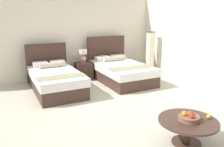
# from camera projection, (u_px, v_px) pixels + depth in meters

# --- Properties ---
(ground_plane) EXTENTS (9.36, 9.86, 0.02)m
(ground_plane) POSITION_uv_depth(u_px,v_px,m) (120.00, 107.00, 5.25)
(ground_plane) COLOR #B9B6A2
(wall_back) EXTENTS (9.36, 0.12, 2.69)m
(wall_back) POSITION_uv_depth(u_px,v_px,m) (74.00, 36.00, 7.60)
(wall_back) COLOR silver
(wall_back) RESTS_ON ground
(wall_side_right) EXTENTS (0.12, 5.46, 2.69)m
(wall_side_right) POSITION_uv_depth(u_px,v_px,m) (202.00, 40.00, 6.53)
(wall_side_right) COLOR silver
(wall_side_right) RESTS_ON ground
(bed_near_window) EXTENTS (1.22, 2.20, 1.19)m
(bed_near_window) POSITION_uv_depth(u_px,v_px,m) (55.00, 80.00, 6.26)
(bed_near_window) COLOR #412A22
(bed_near_window) RESTS_ON ground
(bed_near_corner) EXTENTS (1.38, 2.24, 1.32)m
(bed_near_corner) POSITION_uv_depth(u_px,v_px,m) (120.00, 71.00, 7.18)
(bed_near_corner) COLOR #412A22
(bed_near_corner) RESTS_ON ground
(nightstand) EXTENTS (0.53, 0.43, 0.55)m
(nightstand) POSITION_uv_depth(u_px,v_px,m) (84.00, 71.00, 7.38)
(nightstand) COLOR #412A22
(nightstand) RESTS_ON ground
(table_lamp) EXTENTS (0.27, 0.27, 0.42)m
(table_lamp) POSITION_uv_depth(u_px,v_px,m) (83.00, 55.00, 7.27)
(table_lamp) COLOR tan
(table_lamp) RESTS_ON nightstand
(coffee_table) EXTENTS (0.94, 0.94, 0.41)m
(coffee_table) POSITION_uv_depth(u_px,v_px,m) (188.00, 125.00, 3.66)
(coffee_table) COLOR #412A22
(coffee_table) RESTS_ON ground
(fruit_bowl) EXTENTS (0.35, 0.35, 0.15)m
(fruit_bowl) POSITION_uv_depth(u_px,v_px,m) (189.00, 117.00, 3.60)
(fruit_bowl) COLOR brown
(fruit_bowl) RESTS_ON coffee_table
(loose_apple) EXTENTS (0.07, 0.07, 0.07)m
(loose_apple) POSITION_uv_depth(u_px,v_px,m) (209.00, 117.00, 3.67)
(loose_apple) COLOR gold
(loose_apple) RESTS_ON coffee_table
(floor_lamp_corner) EXTENTS (0.25, 0.25, 1.46)m
(floor_lamp_corner) POSITION_uv_depth(u_px,v_px,m) (150.00, 52.00, 8.12)
(floor_lamp_corner) COLOR #3E2F14
(floor_lamp_corner) RESTS_ON ground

